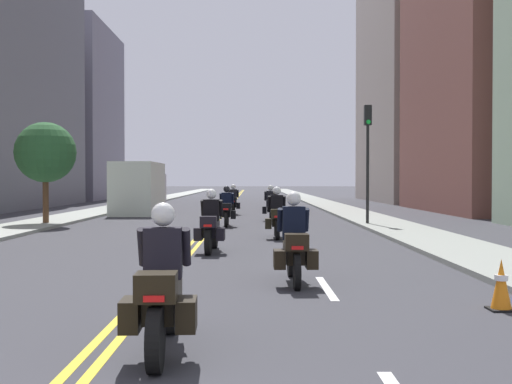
# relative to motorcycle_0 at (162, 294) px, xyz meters

# --- Properties ---
(ground_plane) EXTENTS (264.00, 264.00, 0.00)m
(ground_plane) POSITION_rel_motorcycle_0_xyz_m (-0.72, 44.14, -0.65)
(ground_plane) COLOR #333339
(sidewalk_left) EXTENTS (2.40, 144.00, 0.12)m
(sidewalk_left) POSITION_rel_motorcycle_0_xyz_m (-7.83, 44.14, -0.59)
(sidewalk_left) COLOR #959A91
(sidewalk_left) RESTS_ON ground
(sidewalk_right) EXTENTS (2.40, 144.00, 0.12)m
(sidewalk_right) POSITION_rel_motorcycle_0_xyz_m (6.40, 44.14, -0.59)
(sidewalk_right) COLOR gray
(sidewalk_right) RESTS_ON ground
(centreline_yellow_inner) EXTENTS (0.12, 132.00, 0.01)m
(centreline_yellow_inner) POSITION_rel_motorcycle_0_xyz_m (-0.84, 44.14, -0.64)
(centreline_yellow_inner) COLOR yellow
(centreline_yellow_inner) RESTS_ON ground
(centreline_yellow_outer) EXTENTS (0.12, 132.00, 0.01)m
(centreline_yellow_outer) POSITION_rel_motorcycle_0_xyz_m (-0.60, 44.14, -0.64)
(centreline_yellow_outer) COLOR yellow
(centreline_yellow_outer) RESTS_ON ground
(lane_dashes_white) EXTENTS (0.14, 56.40, 0.01)m
(lane_dashes_white) POSITION_rel_motorcycle_0_xyz_m (2.24, 25.14, -0.64)
(lane_dashes_white) COLOR silver
(lane_dashes_white) RESTS_ON ground
(building_left_2) EXTENTS (6.99, 13.59, 16.43)m
(building_left_2) POSITION_rel_motorcycle_0_xyz_m (-16.26, 54.72, 7.57)
(building_left_2) COLOR slate
(building_left_2) RESTS_ON ground
(building_right_2) EXTENTS (7.46, 17.30, 21.09)m
(building_right_2) POSITION_rel_motorcycle_0_xyz_m (15.06, 48.37, 9.90)
(building_right_2) COLOR gray
(building_right_2) RESTS_ON ground
(motorcycle_0) EXTENTS (0.78, 2.24, 1.62)m
(motorcycle_0) POSITION_rel_motorcycle_0_xyz_m (0.00, 0.00, 0.00)
(motorcycle_0) COLOR black
(motorcycle_0) RESTS_ON ground
(motorcycle_1) EXTENTS (0.77, 2.13, 1.66)m
(motorcycle_1) POSITION_rel_motorcycle_0_xyz_m (1.71, 4.55, 0.03)
(motorcycle_1) COLOR black
(motorcycle_1) RESTS_ON ground
(motorcycle_2) EXTENTS (0.78, 2.27, 1.63)m
(motorcycle_2) POSITION_rel_motorcycle_0_xyz_m (-0.10, 9.57, 0.00)
(motorcycle_2) COLOR black
(motorcycle_2) RESTS_ON ground
(motorcycle_3) EXTENTS (0.76, 2.21, 1.65)m
(motorcycle_3) POSITION_rel_motorcycle_0_xyz_m (1.75, 13.47, 0.01)
(motorcycle_3) COLOR black
(motorcycle_3) RESTS_ON ground
(motorcycle_4) EXTENTS (0.76, 2.20, 1.63)m
(motorcycle_4) POSITION_rel_motorcycle_0_xyz_m (-0.07, 18.59, 0.01)
(motorcycle_4) COLOR black
(motorcycle_4) RESTS_ON ground
(motorcycle_5) EXTENTS (0.77, 2.21, 1.63)m
(motorcycle_5) POSITION_rel_motorcycle_0_xyz_m (1.80, 22.28, 0.02)
(motorcycle_5) COLOR black
(motorcycle_5) RESTS_ON ground
(motorcycle_6) EXTENTS (0.76, 2.26, 1.63)m
(motorcycle_6) POSITION_rel_motorcycle_0_xyz_m (-0.06, 27.23, 0.00)
(motorcycle_6) COLOR black
(motorcycle_6) RESTS_ON ground
(traffic_cone_0) EXTENTS (0.36, 0.36, 0.74)m
(traffic_cone_0) POSITION_rel_motorcycle_0_xyz_m (4.52, 2.25, -0.28)
(traffic_cone_0) COLOR black
(traffic_cone_0) RESTS_ON ground
(traffic_light_near) EXTENTS (0.28, 0.38, 4.86)m
(traffic_light_near) POSITION_rel_motorcycle_0_xyz_m (5.60, 18.68, 2.68)
(traffic_light_near) COLOR black
(traffic_light_near) RESTS_ON ground
(street_tree_0) EXTENTS (2.46, 2.46, 4.22)m
(street_tree_0) POSITION_rel_motorcycle_0_xyz_m (-7.46, 19.09, 2.32)
(street_tree_0) COLOR #513521
(street_tree_0) RESTS_ON ground
(parked_truck) EXTENTS (2.20, 6.50, 2.80)m
(parked_truck) POSITION_rel_motorcycle_0_xyz_m (-5.23, 28.17, 0.63)
(parked_truck) COLOR #BABAC5
(parked_truck) RESTS_ON ground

